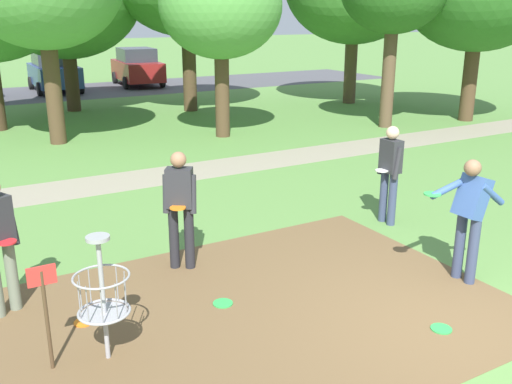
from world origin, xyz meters
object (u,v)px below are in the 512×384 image
(disc_golf_basket, at_px, (97,295))
(parked_car_rightmost, at_px, (137,67))
(frisbee_by_tee, at_px, (84,322))
(tree_mid_center, at_px, (221,7))
(player_throwing, at_px, (390,169))
(player_foreground_watching, at_px, (180,204))
(parked_car_center_right, at_px, (54,71))
(frisbee_mid_grass, at_px, (223,303))
(frisbee_near_basket, at_px, (441,329))
(player_waiting_right, at_px, (469,212))

(disc_golf_basket, xyz_separation_m, parked_car_rightmost, (8.18, 22.92, 0.17))
(frisbee_by_tee, distance_m, tree_mid_center, 11.37)
(player_throwing, distance_m, parked_car_rightmost, 21.49)
(tree_mid_center, bearing_deg, player_foreground_watching, -120.38)
(frisbee_by_tee, height_order, parked_car_rightmost, parked_car_rightmost)
(player_foreground_watching, relative_size, frisbee_by_tee, 7.42)
(tree_mid_center, height_order, parked_car_center_right, tree_mid_center)
(frisbee_mid_grass, bearing_deg, disc_golf_basket, -165.53)
(frisbee_by_tee, bearing_deg, frisbee_mid_grass, -14.16)
(player_throwing, height_order, frisbee_near_basket, player_throwing)
(disc_golf_basket, distance_m, player_foreground_watching, 2.36)
(frisbee_near_basket, bearing_deg, frisbee_mid_grass, 136.75)
(player_waiting_right, bearing_deg, player_throwing, 73.85)
(player_throwing, distance_m, frisbee_mid_grass, 4.09)
(parked_car_center_right, bearing_deg, tree_mid_center, -80.44)
(player_foreground_watching, bearing_deg, parked_car_center_right, 83.33)
(tree_mid_center, bearing_deg, disc_golf_basket, -123.17)
(frisbee_by_tee, bearing_deg, tree_mid_center, 54.45)
(frisbee_near_basket, bearing_deg, player_throwing, 57.98)
(disc_golf_basket, relative_size, tree_mid_center, 0.27)
(player_waiting_right, xyz_separation_m, frisbee_near_basket, (-1.23, -0.78, -0.98))
(player_throwing, bearing_deg, parked_car_center_right, 93.70)
(player_throwing, distance_m, player_waiting_right, 2.31)
(parked_car_rightmost, bearing_deg, player_waiting_right, -98.20)
(player_waiting_right, xyz_separation_m, parked_car_center_right, (-0.72, 23.20, -0.06))
(frisbee_near_basket, bearing_deg, player_foreground_watching, 122.18)
(player_foreground_watching, bearing_deg, tree_mid_center, 59.62)
(disc_golf_basket, distance_m, parked_car_center_right, 22.96)
(player_foreground_watching, bearing_deg, disc_golf_basket, -134.10)
(player_foreground_watching, bearing_deg, player_throwing, -1.11)
(parked_car_rightmost, bearing_deg, frisbee_mid_grass, -106.21)
(tree_mid_center, bearing_deg, player_waiting_right, -98.23)
(frisbee_mid_grass, relative_size, parked_car_center_right, 0.06)
(disc_golf_basket, distance_m, frisbee_by_tee, 1.12)
(frisbee_by_tee, xyz_separation_m, frisbee_mid_grass, (1.63, -0.41, 0.00))
(disc_golf_basket, xyz_separation_m, tree_mid_center, (6.27, 9.59, 2.92))
(disc_golf_basket, bearing_deg, parked_car_rightmost, 70.36)
(frisbee_by_tee, bearing_deg, parked_car_center_right, 79.41)
(disc_golf_basket, xyz_separation_m, frisbee_mid_grass, (1.64, 0.42, -0.74))
(player_throwing, relative_size, frisbee_by_tee, 7.42)
(disc_golf_basket, distance_m, frisbee_near_basket, 3.89)
(disc_golf_basket, xyz_separation_m, player_throwing, (5.43, 1.61, 0.21))
(player_foreground_watching, distance_m, frisbee_mid_grass, 1.58)
(player_foreground_watching, height_order, player_throwing, same)
(player_throwing, xyz_separation_m, parked_car_rightmost, (2.75, 21.31, -0.05))
(player_waiting_right, distance_m, frisbee_by_tee, 5.09)
(tree_mid_center, relative_size, parked_car_center_right, 1.22)
(player_throwing, relative_size, tree_mid_center, 0.33)
(frisbee_by_tee, height_order, frisbee_mid_grass, same)
(frisbee_near_basket, xyz_separation_m, parked_car_center_right, (0.52, 23.98, 0.91))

